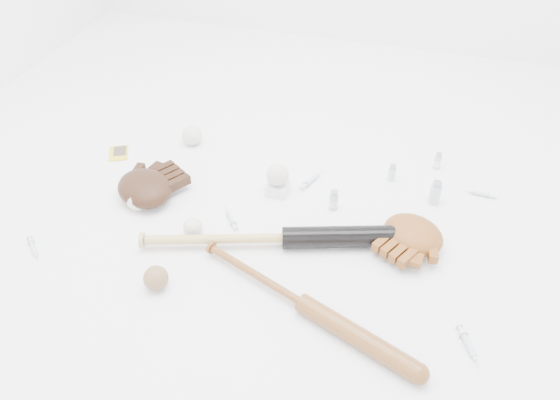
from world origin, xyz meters
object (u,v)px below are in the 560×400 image
(bat_dark, at_px, (286,238))
(glove_dark, at_px, (145,188))
(pedestal, at_px, (278,188))
(bat_wood, at_px, (303,303))

(bat_dark, distance_m, glove_dark, 0.56)
(bat_dark, height_order, pedestal, bat_dark)
(bat_dark, distance_m, pedestal, 0.28)
(bat_wood, distance_m, glove_dark, 0.75)
(bat_dark, relative_size, bat_wood, 1.27)
(bat_dark, height_order, bat_wood, bat_dark)
(bat_dark, xyz_separation_m, pedestal, (-0.10, 0.26, -0.02))
(glove_dark, bearing_deg, pedestal, 52.96)
(bat_wood, bearing_deg, pedestal, 136.06)
(bat_dark, relative_size, pedestal, 13.24)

